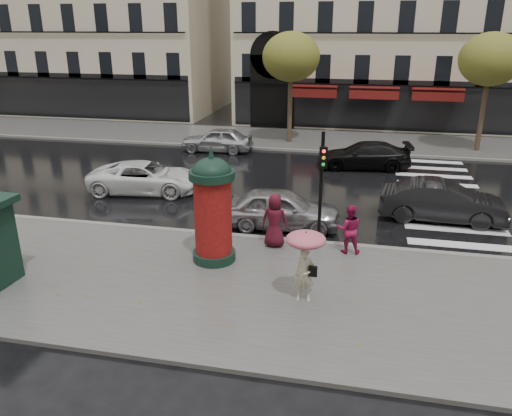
% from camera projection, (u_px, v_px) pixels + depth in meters
% --- Properties ---
extents(ground, '(160.00, 160.00, 0.00)m').
position_uv_depth(ground, '(265.00, 284.00, 14.25)').
color(ground, black).
rests_on(ground, ground).
extents(near_sidewalk, '(90.00, 7.00, 0.12)m').
position_uv_depth(near_sidewalk, '(261.00, 290.00, 13.77)').
color(near_sidewalk, '#474744').
rests_on(near_sidewalk, ground).
extents(far_sidewalk, '(90.00, 6.00, 0.12)m').
position_uv_depth(far_sidewalk, '(323.00, 140.00, 31.67)').
color(far_sidewalk, '#474744').
rests_on(far_sidewalk, ground).
extents(near_kerb, '(90.00, 0.25, 0.14)m').
position_uv_depth(near_kerb, '(282.00, 240.00, 16.98)').
color(near_kerb, slate).
rests_on(near_kerb, ground).
extents(far_kerb, '(90.00, 0.25, 0.14)m').
position_uv_depth(far_kerb, '(318.00, 151.00, 28.91)').
color(far_kerb, slate).
rests_on(far_kerb, ground).
extents(zebra_crossing, '(3.60, 11.75, 0.01)m').
position_uv_depth(zebra_crossing, '(441.00, 193.00, 21.88)').
color(zebra_crossing, silver).
rests_on(zebra_crossing, ground).
extents(tree_far_left, '(3.40, 3.40, 6.64)m').
position_uv_depth(tree_far_left, '(291.00, 57.00, 29.38)').
color(tree_far_left, '#38281C').
rests_on(tree_far_left, ground).
extents(tree_far_right, '(3.40, 3.40, 6.64)m').
position_uv_depth(tree_far_right, '(491.00, 60.00, 27.22)').
color(tree_far_right, '#38281C').
rests_on(tree_far_right, ground).
extents(woman_umbrella, '(1.03, 1.03, 1.99)m').
position_uv_depth(woman_umbrella, '(305.00, 255.00, 12.74)').
color(woman_umbrella, beige).
rests_on(woman_umbrella, near_sidewalk).
extents(woman_red, '(0.83, 0.67, 1.60)m').
position_uv_depth(woman_red, '(349.00, 229.00, 15.70)').
color(woman_red, maroon).
rests_on(woman_red, near_sidewalk).
extents(man_burgundy, '(0.87, 0.57, 1.78)m').
position_uv_depth(man_burgundy, '(275.00, 220.00, 16.13)').
color(man_burgundy, '#460E1A').
rests_on(man_burgundy, near_sidewalk).
extents(morris_column, '(1.35, 1.35, 3.65)m').
position_uv_depth(morris_column, '(213.00, 206.00, 14.87)').
color(morris_column, black).
rests_on(morris_column, near_sidewalk).
extents(traffic_light, '(0.27, 0.37, 3.78)m').
position_uv_depth(traffic_light, '(322.00, 179.00, 15.67)').
color(traffic_light, black).
rests_on(traffic_light, near_sidewalk).
extents(car_silver, '(4.37, 1.99, 1.45)m').
position_uv_depth(car_silver, '(281.00, 209.00, 17.99)').
color(car_silver, '#9C9CA0').
rests_on(car_silver, ground).
extents(car_darkgrey, '(4.63, 1.81, 1.50)m').
position_uv_depth(car_darkgrey, '(442.00, 202.00, 18.63)').
color(car_darkgrey, black).
rests_on(car_darkgrey, ground).
extents(car_white, '(5.09, 2.85, 1.34)m').
position_uv_depth(car_white, '(145.00, 177.00, 21.85)').
color(car_white, white).
rests_on(car_white, ground).
extents(car_black, '(4.85, 2.42, 1.35)m').
position_uv_depth(car_black, '(364.00, 155.00, 25.56)').
color(car_black, black).
rests_on(car_black, ground).
extents(car_far_silver, '(4.18, 1.83, 1.40)m').
position_uv_depth(car_far_silver, '(217.00, 140.00, 28.91)').
color(car_far_silver, '#AFAFB4').
rests_on(car_far_silver, ground).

